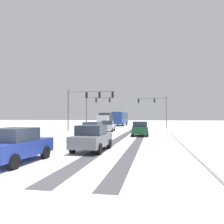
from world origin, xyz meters
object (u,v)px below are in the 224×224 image
object	(u,v)px
traffic_signal_far_left	(95,105)
car_dark_green_second	(140,129)
car_white_third	(93,130)
car_grey_fourth	(92,138)
box_truck_delivery	(105,120)
car_blue_fifth	(15,145)
bus_oncoming	(120,118)
car_silver_lead	(108,126)
traffic_signal_far_right	(156,105)
traffic_signal_near_left	(87,100)

from	to	relation	value
traffic_signal_far_left	car_dark_green_second	bearing A→B (deg)	-61.09
car_white_third	car_grey_fourth	world-z (taller)	same
car_dark_green_second	box_truck_delivery	bearing A→B (deg)	112.58
car_blue_fifth	bus_oncoming	bearing A→B (deg)	92.21
car_white_third	box_truck_delivery	distance (m)	22.74
car_silver_lead	car_grey_fourth	world-z (taller)	same
bus_oncoming	box_truck_delivery	world-z (taller)	bus_oncoming
traffic_signal_far_right	car_grey_fourth	size ratio (longest dim) A/B	1.56
car_silver_lead	traffic_signal_far_right	bearing A→B (deg)	63.60
traffic_signal_far_right	car_blue_fifth	distance (m)	39.28
car_dark_green_second	car_white_third	size ratio (longest dim) A/B	1.01
traffic_signal_far_right	traffic_signal_near_left	size ratio (longest dim) A/B	0.86
traffic_signal_near_left	box_truck_delivery	world-z (taller)	traffic_signal_near_left
car_grey_fourth	bus_oncoming	xyz separation A→B (m)	(-4.35, 43.08, 1.18)
car_blue_fifth	bus_oncoming	distance (m)	47.37
car_white_third	car_grey_fourth	size ratio (longest dim) A/B	1.00
car_blue_fifth	traffic_signal_far_right	bearing A→B (deg)	79.77
bus_oncoming	car_blue_fifth	bearing A→B (deg)	-87.79
traffic_signal_far_left	car_blue_fifth	size ratio (longest dim) A/B	1.56
traffic_signal_far_right	car_silver_lead	bearing A→B (deg)	-116.40
car_dark_green_second	traffic_signal_far_right	bearing A→B (deg)	84.52
car_white_third	traffic_signal_far_right	bearing A→B (deg)	74.67
traffic_signal_far_left	car_blue_fifth	world-z (taller)	traffic_signal_far_left
car_dark_green_second	bus_oncoming	xyz separation A→B (m)	(-6.66, 30.92, 1.18)
traffic_signal_far_right	bus_oncoming	bearing A→B (deg)	134.75
car_dark_green_second	bus_oncoming	size ratio (longest dim) A/B	0.38
box_truck_delivery	traffic_signal_far_right	bearing A→B (deg)	13.92
traffic_signal_near_left	box_truck_delivery	size ratio (longest dim) A/B	1.01
car_blue_fifth	box_truck_delivery	bearing A→B (deg)	95.24
traffic_signal_far_right	car_dark_green_second	size ratio (longest dim) A/B	1.55
car_white_third	box_truck_delivery	xyz separation A→B (m)	(-3.38, 22.47, 0.82)
car_grey_fourth	car_blue_fifth	xyz separation A→B (m)	(-2.52, -4.25, 0.00)
car_white_third	bus_oncoming	bearing A→B (deg)	93.24
car_silver_lead	box_truck_delivery	world-z (taller)	box_truck_delivery
car_white_third	car_dark_green_second	bearing A→B (deg)	31.77
box_truck_delivery	car_grey_fourth	bearing A→B (deg)	-79.60
traffic_signal_far_left	car_blue_fifth	bearing A→B (deg)	-81.48
traffic_signal_far_right	car_white_third	xyz separation A→B (m)	(-6.86, -25.01, -3.83)
car_dark_green_second	box_truck_delivery	xyz separation A→B (m)	(-8.12, 19.53, 0.82)
traffic_signal_near_left	car_blue_fifth	xyz separation A→B (m)	(3.84, -24.45, -4.02)
traffic_signal_near_left	box_truck_delivery	bearing A→B (deg)	87.27
traffic_signal_far_right	bus_oncoming	distance (m)	12.74
bus_oncoming	car_silver_lead	bearing A→B (deg)	-86.39
traffic_signal_near_left	car_dark_green_second	bearing A→B (deg)	-42.88
car_silver_lead	box_truck_delivery	distance (m)	12.53
traffic_signal_near_left	traffic_signal_far_right	bearing A→B (deg)	52.43
traffic_signal_near_left	car_dark_green_second	xyz separation A→B (m)	(8.67, -8.05, -4.02)
traffic_signal_far_left	traffic_signal_near_left	world-z (taller)	same
traffic_signal_near_left	car_dark_green_second	distance (m)	12.50
traffic_signal_near_left	car_white_third	world-z (taller)	traffic_signal_near_left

